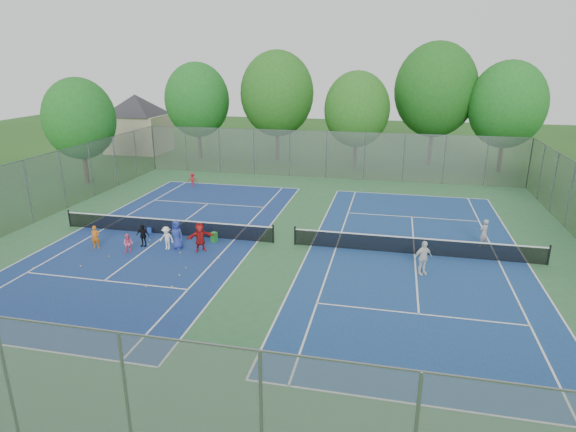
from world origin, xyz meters
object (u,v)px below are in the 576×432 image
object	(u,v)px
net_right	(415,246)
instructor	(484,233)
ball_crate	(151,229)
net_left	(167,227)
ball_hopper	(214,237)

from	to	relation	value
net_right	instructor	size ratio (longest dim) A/B	8.23
ball_crate	instructor	bearing A→B (deg)	5.37
net_left	ball_crate	world-z (taller)	net_left
ball_hopper	instructor	distance (m)	14.71
net_left	ball_hopper	world-z (taller)	net_left
net_left	ball_hopper	bearing A→B (deg)	-10.44
net_right	instructor	bearing A→B (deg)	27.93
ball_crate	instructor	distance (m)	18.82
net_left	ball_hopper	xyz separation A→B (m)	(3.14, -0.58, -0.17)
ball_hopper	instructor	xyz separation A→B (m)	(14.49, 2.50, 0.50)
ball_hopper	instructor	world-z (taller)	instructor
net_right	ball_crate	size ratio (longest dim) A/B	32.58
instructor	net_left	bearing A→B (deg)	-33.48
ball_crate	ball_hopper	world-z (taller)	ball_hopper
net_right	instructor	xyz separation A→B (m)	(3.62, 1.92, 0.33)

